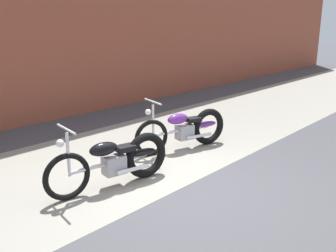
{
  "coord_description": "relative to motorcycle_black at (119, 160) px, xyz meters",
  "views": [
    {
      "loc": [
        -3.93,
        -3.26,
        2.37
      ],
      "look_at": [
        0.41,
        0.65,
        0.75
      ],
      "focal_mm": 40.03,
      "sensor_mm": 36.0,
      "label": 1
    }
  ],
  "objects": [
    {
      "name": "sidewalk_slab",
      "position": [
        0.54,
        0.97,
        -0.4
      ],
      "size": [
        36.0,
        3.5,
        0.01
      ],
      "primitive_type": "cube",
      "color": "gray",
      "rests_on": "ground"
    },
    {
      "name": "ground_plane",
      "position": [
        0.54,
        -0.78,
        -0.4
      ],
      "size": [
        80.0,
        80.0,
        0.0
      ],
      "primitive_type": "plane",
      "color": "#47474C"
    },
    {
      "name": "motorcycle_purple",
      "position": [
        2.02,
        0.31,
        0.0
      ],
      "size": [
        1.95,
        0.81,
        1.03
      ],
      "rotation": [
        0.0,
        0.0,
        2.85
      ],
      "color": "black",
      "rests_on": "ground"
    },
    {
      "name": "motorcycle_black",
      "position": [
        0.0,
        0.0,
        0.0
      ],
      "size": [
        1.99,
        0.69,
        1.03
      ],
      "rotation": [
        0.0,
        0.0,
        2.96
      ],
      "color": "black",
      "rests_on": "ground"
    }
  ]
}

